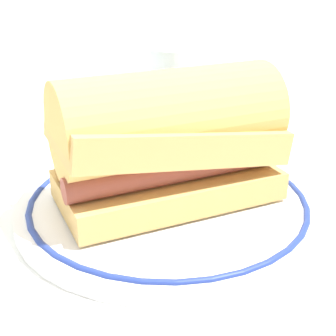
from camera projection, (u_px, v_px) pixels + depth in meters
The scene contains 4 objects.
ground_plane at pixel (173, 222), 0.45m from camera, with size 1.50×1.50×0.00m, color white.
plate at pixel (168, 203), 0.47m from camera, with size 0.29×0.29×0.01m.
sausage_sandwich at pixel (168, 138), 0.44m from camera, with size 0.22×0.14×0.12m.
drinking_glass at pixel (172, 97), 0.66m from camera, with size 0.07×0.07×0.12m.
Camera 1 is at (-0.24, -0.31, 0.23)m, focal length 52.20 mm.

